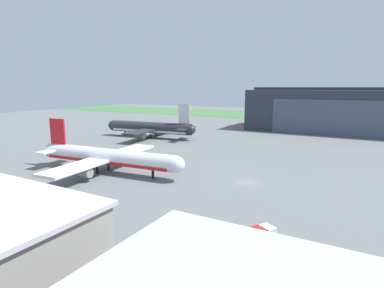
# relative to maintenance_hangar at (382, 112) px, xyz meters

# --- Properties ---
(ground_plane) EXTENTS (440.00, 440.00, 0.00)m
(ground_plane) POSITION_rel_maintenance_hangar_xyz_m (-25.76, -89.79, -9.05)
(ground_plane) COLOR slate
(grass_field_strip) EXTENTS (440.00, 56.00, 0.08)m
(grass_field_strip) POSITION_rel_maintenance_hangar_xyz_m (-25.76, 62.08, -9.01)
(grass_field_strip) COLOR #437840
(grass_field_strip) RESTS_ON ground_plane
(maintenance_hangar) EXTENTS (106.40, 31.84, 19.02)m
(maintenance_hangar) POSITION_rel_maintenance_hangar_xyz_m (0.00, 0.00, 0.00)
(maintenance_hangar) COLOR #2D333D
(maintenance_hangar) RESTS_ON ground_plane
(airliner_near_right) EXTENTS (38.09, 33.69, 11.63)m
(airliner_near_right) POSITION_rel_maintenance_hangar_xyz_m (-55.96, -97.84, -5.54)
(airliner_near_right) COLOR silver
(airliner_near_right) RESTS_ON ground_plane
(airliner_far_right) EXTENTS (37.30, 31.87, 13.23)m
(airliner_far_right) POSITION_rel_maintenance_hangar_xyz_m (-77.16, -53.73, -5.26)
(airliner_far_right) COLOR #282B33
(airliner_far_right) RESTS_ON ground_plane
(stair_truck) EXTENTS (3.59, 4.35, 1.97)m
(stair_truck) POSITION_rel_maintenance_hangar_xyz_m (-15.93, -112.68, -7.93)
(stair_truck) COLOR silver
(stair_truck) RESTS_ON ground_plane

